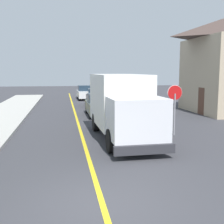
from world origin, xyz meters
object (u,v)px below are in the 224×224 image
Objects in this scene: parked_car_mid at (96,98)px; stop_sign at (175,100)px; box_truck at (122,103)px; parked_car_near at (99,105)px; parked_car_far at (85,93)px.

stop_sign reaches higher than parked_car_mid.
parked_car_mid is at bearing 88.79° from box_truck.
parked_car_near is at bearing 91.49° from box_truck.
stop_sign is at bearing -81.27° from parked_car_far.
box_truck is 1.63× the size of parked_car_far.
parked_car_far is at bearing 98.73° from stop_sign.
parked_car_mid is (0.29, 13.84, -0.97)m from box_truck.
box_truck is at bearing -91.21° from parked_car_mid.
box_truck is at bearing -175.44° from stop_sign.
stop_sign is at bearing -79.25° from parked_car_mid.
parked_car_near and parked_car_mid have the same top height.
parked_car_near is at bearing -89.68° from parked_car_far.
parked_car_near is 1.66× the size of stop_sign.
box_truck is at bearing -88.51° from parked_car_near.
box_truck reaches higher than parked_car_mid.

